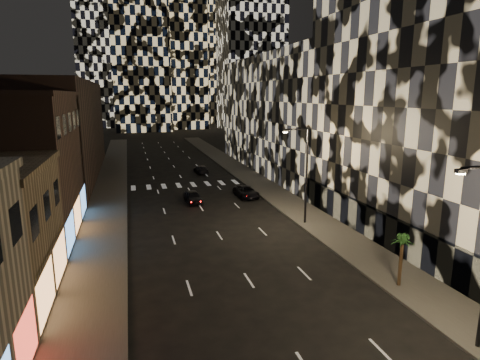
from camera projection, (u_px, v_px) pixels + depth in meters
sidewalk_left at (110, 189)px, 52.33m from camera, size 4.00×120.00×0.15m
sidewalk_right at (255, 180)px, 57.56m from camera, size 4.00×120.00×0.15m
curb_left at (126, 188)px, 52.88m from camera, size 0.20×120.00×0.15m
curb_right at (241, 181)px, 57.01m from camera, size 0.20×120.00×0.15m
retail_brown at (10, 169)px, 33.72m from camera, size 10.00×15.00×12.00m
retail_filler_left at (59, 130)px, 58.48m from camera, size 10.00×40.00×14.00m
midrise_right at (460, 108)px, 33.87m from camera, size 16.00×25.00×22.00m
midrise_base at (373, 223)px, 33.83m from camera, size 0.60×25.00×3.00m
midrise_filler_right at (301, 114)px, 64.91m from camera, size 16.00×40.00×18.00m
streetlight_far at (304, 169)px, 37.18m from camera, size 2.55×0.25×9.00m
car_dark_midlane at (193, 197)px, 45.77m from camera, size 1.99×4.18×1.38m
car_dark_oncoming at (201, 169)px, 63.02m from camera, size 1.99×4.30×1.22m
car_dark_rightlane at (246, 192)px, 48.28m from camera, size 2.43×4.83×1.31m
palm_tree at (402, 243)px, 25.14m from camera, size 1.75×1.72×3.42m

